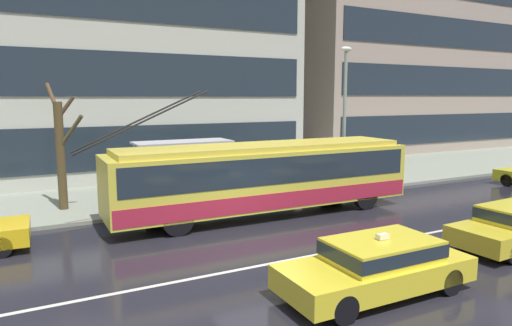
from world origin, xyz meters
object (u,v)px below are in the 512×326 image
(bus_shelter, at_px, (181,155))
(pedestrian_approaching_curb, at_px, (178,164))
(street_tree_bare, at_px, (61,149))
(street_lamp, at_px, (345,105))
(trolleybus, at_px, (265,176))
(taxi_oncoming_near, at_px, (378,264))
(pedestrian_at_shelter, at_px, (149,164))

(bus_shelter, bearing_deg, pedestrian_approaching_curb, -122.80)
(bus_shelter, bearing_deg, street_tree_bare, -179.64)
(bus_shelter, bearing_deg, street_lamp, -11.31)
(street_tree_bare, bearing_deg, trolleybus, -29.54)
(taxi_oncoming_near, bearing_deg, bus_shelter, 94.64)
(pedestrian_at_shelter, relative_size, pedestrian_approaching_curb, 1.05)
(trolleybus, xyz_separation_m, pedestrian_approaching_curb, (-2.33, 3.40, 0.15))
(taxi_oncoming_near, height_order, bus_shelter, bus_shelter)
(pedestrian_approaching_curb, height_order, street_tree_bare, street_tree_bare)
(trolleybus, bearing_deg, street_tree_bare, 150.46)
(pedestrian_approaching_curb, distance_m, street_lamp, 8.38)
(bus_shelter, relative_size, pedestrian_at_shelter, 2.05)
(taxi_oncoming_near, height_order, pedestrian_at_shelter, pedestrian_at_shelter)
(taxi_oncoming_near, distance_m, bus_shelter, 11.43)
(trolleybus, distance_m, pedestrian_at_shelter, 4.93)
(trolleybus, height_order, street_lamp, street_lamp)
(trolleybus, xyz_separation_m, street_tree_bare, (-6.82, 3.86, 0.98))
(bus_shelter, relative_size, pedestrian_approaching_curb, 2.15)
(taxi_oncoming_near, height_order, street_tree_bare, street_tree_bare)
(bus_shelter, height_order, street_lamp, street_lamp)
(trolleybus, distance_m, pedestrian_approaching_curb, 4.12)
(taxi_oncoming_near, bearing_deg, street_lamp, 55.55)
(pedestrian_approaching_curb, bearing_deg, street_lamp, -7.39)
(street_tree_bare, bearing_deg, taxi_oncoming_near, -63.10)
(bus_shelter, xyz_separation_m, pedestrian_approaching_curb, (-0.32, -0.49, -0.32))
(taxi_oncoming_near, xyz_separation_m, street_lamp, (6.72, 9.79, 3.39))
(street_lamp, bearing_deg, street_tree_bare, 173.14)
(bus_shelter, distance_m, pedestrian_at_shelter, 1.63)
(taxi_oncoming_near, distance_m, pedestrian_at_shelter, 11.16)
(trolleybus, height_order, pedestrian_at_shelter, trolleybus)
(trolleybus, height_order, bus_shelter, trolleybus)
(bus_shelter, distance_m, street_lamp, 8.07)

